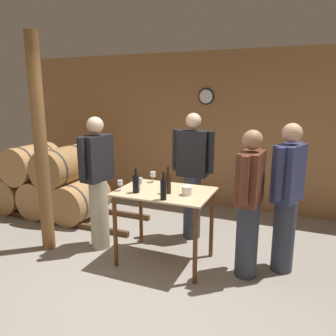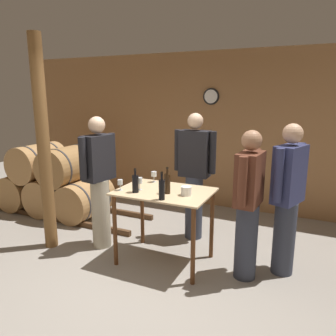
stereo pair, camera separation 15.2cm
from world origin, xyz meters
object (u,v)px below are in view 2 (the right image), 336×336
object	(u,v)px
wine_bottle_far_left	(135,183)
wine_bottle_center	(162,189)
person_visitor_near_door	(194,174)
person_visitor_bearded	(287,197)
wine_glass_near_left	(120,183)
wine_bottle_left	(167,183)
wine_glass_near_center	(154,174)
person_visitor_with_scarf	(248,203)
wine_glass_near_right	(140,181)
wooden_post	(44,146)
ice_bucket	(186,191)
person_host	(99,180)

from	to	relation	value
wine_bottle_far_left	wine_bottle_center	world-z (taller)	wine_bottle_center
wine_bottle_center	person_visitor_near_door	bearing A→B (deg)	92.00
person_visitor_bearded	person_visitor_near_door	xyz separation A→B (m)	(-1.25, 0.46, 0.03)
wine_glass_near_left	wine_bottle_far_left	bearing A→B (deg)	1.53
wine_bottle_center	wine_bottle_left	bearing A→B (deg)	100.39
wine_glass_near_center	person_visitor_bearded	xyz separation A→B (m)	(1.61, 0.04, -0.10)
wine_glass_near_left	person_visitor_with_scarf	bearing A→B (deg)	9.82
wine_bottle_center	wine_glass_near_right	xyz separation A→B (m)	(-0.39, 0.22, -0.01)
wine_bottle_far_left	person_visitor_with_scarf	bearing A→B (deg)	11.15
wine_glass_near_center	person_visitor_bearded	bearing A→B (deg)	1.32
wine_bottle_far_left	person_visitor_with_scarf	size ratio (longest dim) A/B	0.17
wine_glass_near_left	person_visitor_bearded	bearing A→B (deg)	16.25
wooden_post	wine_bottle_center	world-z (taller)	wooden_post
wine_glass_near_left	wine_glass_near_right	xyz separation A→B (m)	(0.20, 0.11, 0.02)
wine_bottle_center	wine_glass_near_right	world-z (taller)	wine_bottle_center
wine_bottle_far_left	wine_bottle_left	size ratio (longest dim) A/B	0.91
wine_bottle_center	wine_glass_near_left	bearing A→B (deg)	169.47
wine_glass_near_right	person_visitor_bearded	bearing A→B (deg)	14.52
person_visitor_with_scarf	wine_glass_near_left	bearing A→B (deg)	-170.18
wine_glass_near_left	ice_bucket	bearing A→B (deg)	10.52
wine_glass_near_left	wine_bottle_left	bearing A→B (deg)	12.00
wooden_post	wine_bottle_far_left	bearing A→B (deg)	3.43
wine_glass_near_left	person_visitor_with_scarf	distance (m)	1.46
ice_bucket	person_host	xyz separation A→B (m)	(-1.23, 0.07, -0.03)
wooden_post	wine_glass_near_center	world-z (taller)	wooden_post
wine_bottle_far_left	wine_bottle_left	bearing A→B (deg)	17.76
person_visitor_bearded	wooden_post	bearing A→B (deg)	-168.29
wine_glass_near_center	ice_bucket	distance (m)	0.68
wine_glass_near_left	person_visitor_bearded	distance (m)	1.88
person_visitor_with_scarf	person_visitor_near_door	xyz separation A→B (m)	(-0.88, 0.74, 0.06)
wine_glass_near_center	person_visitor_with_scarf	world-z (taller)	person_visitor_with_scarf
person_host	person_visitor_near_door	world-z (taller)	person_visitor_near_door
wine_bottle_left	person_visitor_with_scarf	distance (m)	0.91
ice_bucket	wine_bottle_center	bearing A→B (deg)	-125.10
wine_glass_near_right	wooden_post	bearing A→B (deg)	-171.92
person_visitor_bearded	person_host	bearing A→B (deg)	-172.14
wine_bottle_center	wine_glass_near_right	size ratio (longest dim) A/B	2.05
wine_glass_near_left	person_host	xyz separation A→B (m)	(-0.46, 0.21, -0.07)
wooden_post	person_visitor_near_door	bearing A→B (deg)	33.02
ice_bucket	person_visitor_with_scarf	bearing A→B (deg)	9.01
wine_bottle_left	person_visitor_near_door	distance (m)	0.87
wine_glass_near_center	person_host	size ratio (longest dim) A/B	0.08
person_host	person_visitor_bearded	bearing A→B (deg)	7.86
wine_bottle_center	person_visitor_bearded	bearing A→B (deg)	27.72
person_visitor_with_scarf	ice_bucket	bearing A→B (deg)	-170.99
wine_bottle_left	person_host	world-z (taller)	person_host
wine_glass_near_left	wooden_post	bearing A→B (deg)	-176.21
wine_glass_near_right	person_visitor_bearded	world-z (taller)	person_visitor_bearded
wine_glass_near_right	ice_bucket	size ratio (longest dim) A/B	1.25
wine_glass_near_left	wine_glass_near_center	bearing A→B (deg)	68.62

